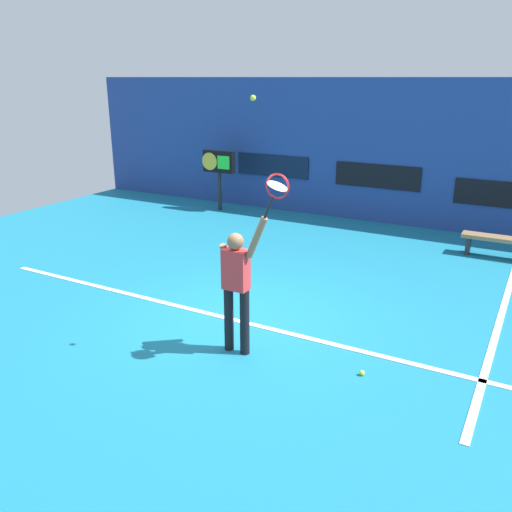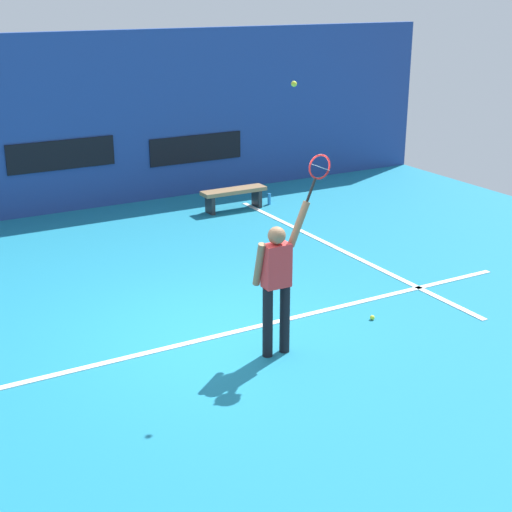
{
  "view_description": "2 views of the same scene",
  "coord_description": "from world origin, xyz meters",
  "px_view_note": "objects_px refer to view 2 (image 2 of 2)",
  "views": [
    {
      "loc": [
        3.88,
        -6.53,
        3.59
      ],
      "look_at": [
        0.34,
        -0.17,
        1.14
      ],
      "focal_mm": 37.46,
      "sensor_mm": 36.0,
      "label": 1
    },
    {
      "loc": [
        -4.08,
        -8.39,
        4.41
      ],
      "look_at": [
        0.17,
        -0.92,
        1.37
      ],
      "focal_mm": 53.52,
      "sensor_mm": 36.0,
      "label": 2
    }
  ],
  "objects_px": {
    "court_bench": "(234,194)",
    "water_bottle": "(269,199)",
    "tennis_ball": "(294,84)",
    "tennis_player": "(277,279)",
    "tennis_racket": "(319,170)",
    "spare_ball": "(372,317)"
  },
  "relations": [
    {
      "from": "tennis_ball",
      "to": "water_bottle",
      "type": "relative_size",
      "value": 0.28
    },
    {
      "from": "tennis_racket",
      "to": "tennis_ball",
      "type": "relative_size",
      "value": 9.15
    },
    {
      "from": "tennis_racket",
      "to": "tennis_ball",
      "type": "distance_m",
      "value": 1.09
    },
    {
      "from": "tennis_player",
      "to": "water_bottle",
      "type": "distance_m",
      "value": 7.09
    },
    {
      "from": "water_bottle",
      "to": "spare_ball",
      "type": "distance_m",
      "value": 6.15
    },
    {
      "from": "tennis_player",
      "to": "court_bench",
      "type": "height_order",
      "value": "tennis_player"
    },
    {
      "from": "tennis_racket",
      "to": "water_bottle",
      "type": "bearing_deg",
      "value": 64.44
    },
    {
      "from": "court_bench",
      "to": "water_bottle",
      "type": "relative_size",
      "value": 5.83
    },
    {
      "from": "tennis_player",
      "to": "court_bench",
      "type": "relative_size",
      "value": 1.4
    },
    {
      "from": "tennis_player",
      "to": "water_bottle",
      "type": "relative_size",
      "value": 8.18
    },
    {
      "from": "tennis_racket",
      "to": "spare_ball",
      "type": "xyz_separation_m",
      "value": [
        1.13,
        0.23,
        -2.29
      ]
    },
    {
      "from": "tennis_racket",
      "to": "spare_ball",
      "type": "bearing_deg",
      "value": 11.25
    },
    {
      "from": "court_bench",
      "to": "water_bottle",
      "type": "height_order",
      "value": "court_bench"
    },
    {
      "from": "court_bench",
      "to": "spare_ball",
      "type": "bearing_deg",
      "value": -99.01
    },
    {
      "from": "tennis_racket",
      "to": "tennis_ball",
      "type": "xyz_separation_m",
      "value": [
        -0.34,
        0.05,
        1.03
      ]
    },
    {
      "from": "tennis_ball",
      "to": "court_bench",
      "type": "height_order",
      "value": "tennis_ball"
    },
    {
      "from": "court_bench",
      "to": "tennis_racket",
      "type": "bearing_deg",
      "value": -108.68
    },
    {
      "from": "tennis_player",
      "to": "water_bottle",
      "type": "bearing_deg",
      "value": 60.19
    },
    {
      "from": "tennis_player",
      "to": "spare_ball",
      "type": "bearing_deg",
      "value": 7.37
    },
    {
      "from": "court_bench",
      "to": "tennis_ball",
      "type": "bearing_deg",
      "value": -111.67
    },
    {
      "from": "tennis_ball",
      "to": "spare_ball",
      "type": "height_order",
      "value": "tennis_ball"
    },
    {
      "from": "tennis_player",
      "to": "tennis_racket",
      "type": "bearing_deg",
      "value": -0.42
    }
  ]
}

